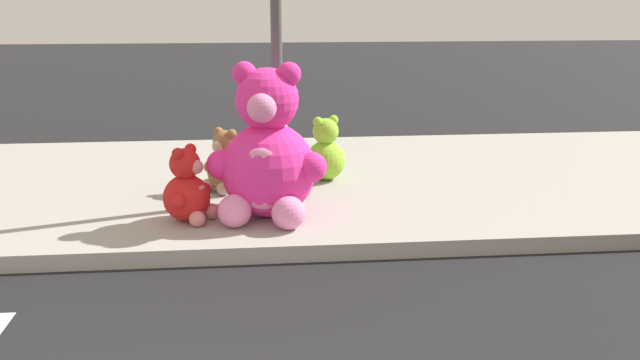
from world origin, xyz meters
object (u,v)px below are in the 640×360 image
at_px(plush_brown, 225,166).
at_px(plush_lime, 325,154).
at_px(sign_pole, 276,29).
at_px(plush_pink_large, 267,157).
at_px(plush_lavender, 274,153).
at_px(plush_red, 188,191).

distance_m(plush_brown, plush_lime, 1.15).
height_order(sign_pole, plush_brown, sign_pole).
distance_m(plush_pink_large, plush_brown, 1.07).
bearing_deg(plush_lavender, plush_red, -119.65).
bearing_deg(plush_lavender, plush_lime, -13.37).
relative_size(sign_pole, plush_pink_large, 2.22).
distance_m(sign_pole, plush_lavender, 1.64).
height_order(plush_pink_large, plush_red, plush_pink_large).
distance_m(sign_pole, plush_red, 1.77).
bearing_deg(sign_pole, plush_red, -143.20).
relative_size(plush_pink_large, plush_lime, 1.99).
distance_m(plush_red, plush_lavender, 1.69).
distance_m(plush_pink_large, plush_lavender, 1.46).
xyz_separation_m(plush_red, plush_lavender, (0.84, 1.47, -0.00)).
height_order(plush_red, plush_lavender, same).
bearing_deg(plush_lime, plush_red, -136.24).
bearing_deg(plush_red, plush_brown, 73.08).
height_order(sign_pole, plush_pink_large, sign_pole).
bearing_deg(plush_red, sign_pole, 36.80).
bearing_deg(plush_lavender, plush_pink_large, -94.34).
bearing_deg(plush_lime, plush_brown, -161.99).
bearing_deg(plush_brown, plush_lavender, 42.28).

